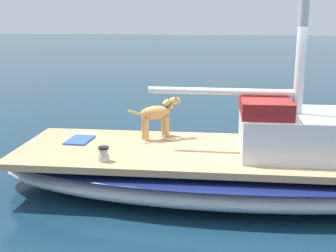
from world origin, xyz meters
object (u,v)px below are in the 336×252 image
(dog_tan, at_px, (158,114))
(deck_towel, at_px, (80,140))
(coiled_rope, at_px, (172,137))
(sailboat_main, at_px, (232,171))
(deck_winch, at_px, (104,154))

(dog_tan, relative_size, deck_towel, 1.48)
(dog_tan, distance_m, coiled_rope, 0.46)
(sailboat_main, relative_size, dog_tan, 8.82)
(deck_winch, height_order, deck_towel, deck_winch)
(dog_tan, distance_m, deck_winch, 1.44)
(sailboat_main, bearing_deg, dog_tan, -112.86)
(dog_tan, bearing_deg, sailboat_main, 67.14)
(dog_tan, xyz_separation_m, deck_winch, (1.29, -0.56, -0.32))
(coiled_rope, bearing_deg, sailboat_main, 61.85)
(deck_winch, bearing_deg, coiled_rope, 148.55)
(deck_winch, relative_size, coiled_rope, 0.65)
(coiled_rope, bearing_deg, deck_winch, -31.45)
(sailboat_main, height_order, deck_winch, deck_winch)
(sailboat_main, distance_m, dog_tan, 1.54)
(sailboat_main, bearing_deg, deck_towel, -94.46)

